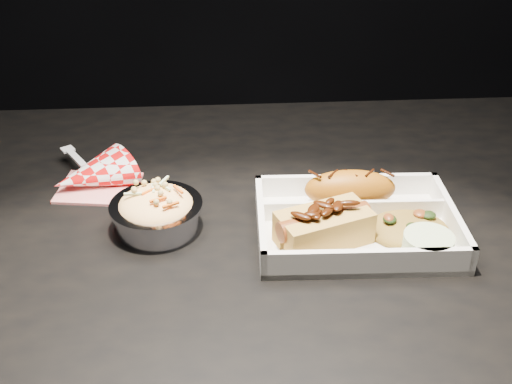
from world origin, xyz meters
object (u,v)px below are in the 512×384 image
dining_table (235,282)px  napkin_fork (92,175)px  foil_coleslaw_cup (156,210)px  hotdog (324,224)px  fried_pastry (350,189)px  food_tray (355,227)px

dining_table → napkin_fork: 0.26m
foil_coleslaw_cup → hotdog: bearing=-14.1°
fried_pastry → napkin_fork: (-0.36, 0.09, -0.02)m
food_tray → fried_pastry: 0.06m
hotdog → foil_coleslaw_cup: 0.21m
hotdog → foil_coleslaw_cup: (-0.21, 0.05, -0.00)m
dining_table → food_tray: 0.19m
hotdog → foil_coleslaw_cup: bearing=145.7°
food_tray → hotdog: hotdog is taller
napkin_fork → foil_coleslaw_cup: bearing=9.2°
dining_table → food_tray: food_tray is taller
fried_pastry → napkin_fork: 0.37m
food_tray → fried_pastry: bearing=90.0°
food_tray → foil_coleslaw_cup: size_ratio=2.15×
dining_table → napkin_fork: napkin_fork is taller
fried_pastry → foil_coleslaw_cup: bearing=-173.6°
dining_table → foil_coleslaw_cup: foil_coleslaw_cup is taller
foil_coleslaw_cup → fried_pastry: bearing=6.4°
food_tray → dining_table: bearing=173.5°
food_tray → napkin_fork: bearing=159.7°
foil_coleslaw_cup → food_tray: bearing=-6.0°
fried_pastry → hotdog: size_ratio=0.96×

